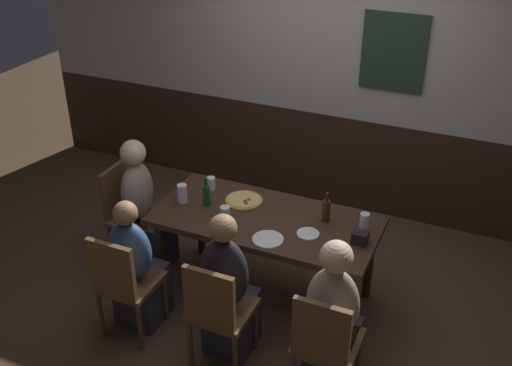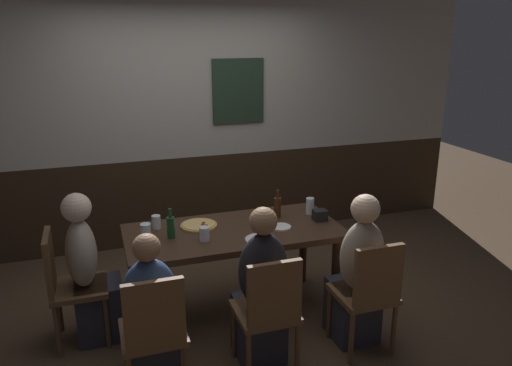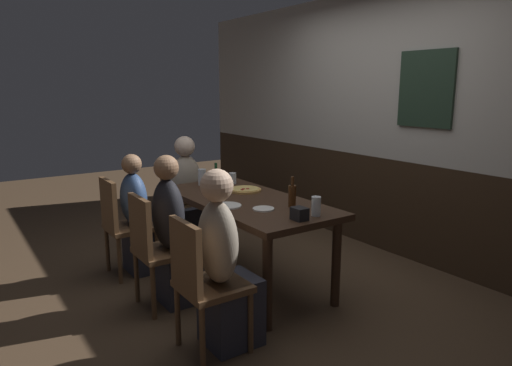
{
  "view_description": "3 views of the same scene",
  "coord_description": "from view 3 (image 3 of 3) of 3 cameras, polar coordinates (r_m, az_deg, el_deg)",
  "views": [
    {
      "loc": [
        1.48,
        -3.53,
        3.19
      ],
      "look_at": [
        -0.06,
        -0.06,
        1.06
      ],
      "focal_mm": 42.29,
      "sensor_mm": 36.0,
      "label": 1
    },
    {
      "loc": [
        -0.99,
        -3.52,
        2.25
      ],
      "look_at": [
        0.19,
        0.03,
        1.1
      ],
      "focal_mm": 34.83,
      "sensor_mm": 36.0,
      "label": 2
    },
    {
      "loc": [
        3.12,
        -2.04,
        1.66
      ],
      "look_at": [
        0.07,
        0.05,
        0.88
      ],
      "focal_mm": 32.32,
      "sensor_mm": 36.0,
      "label": 3
    }
  ],
  "objects": [
    {
      "name": "ground_plane",
      "position": [
        4.08,
        -1.16,
        -12.09
      ],
      "size": [
        12.0,
        12.0,
        0.0
      ],
      "primitive_type": "plane",
      "color": "#4C3826"
    },
    {
      "name": "wall_back",
      "position": [
        4.84,
        15.49,
        7.25
      ],
      "size": [
        6.4,
        0.13,
        2.6
      ],
      "color": "#332316",
      "rests_on": "ground_plane"
    },
    {
      "name": "dining_table",
      "position": [
        3.86,
        -1.2,
        -3.19
      ],
      "size": [
        1.7,
        0.8,
        0.74
      ],
      "color": "#382316",
      "rests_on": "ground_plane"
    },
    {
      "name": "chair_head_west",
      "position": [
        4.97,
        -9.21,
        -1.77
      ],
      "size": [
        0.4,
        0.4,
        0.88
      ],
      "color": "brown",
      "rests_on": "ground_plane"
    },
    {
      "name": "chair_left_near",
      "position": [
        4.22,
        -16.26,
        -4.58
      ],
      "size": [
        0.4,
        0.4,
        0.88
      ],
      "color": "brown",
      "rests_on": "ground_plane"
    },
    {
      "name": "chair_right_near",
      "position": [
        2.91,
        -6.71,
        -11.72
      ],
      "size": [
        0.4,
        0.4,
        0.88
      ],
      "color": "brown",
      "rests_on": "ground_plane"
    },
    {
      "name": "chair_mid_near",
      "position": [
        3.55,
        -12.41,
        -7.51
      ],
      "size": [
        0.4,
        0.4,
        0.88
      ],
      "color": "brown",
      "rests_on": "ground_plane"
    },
    {
      "name": "person_head_west",
      "position": [
        4.83,
        -8.39,
        -2.16
      ],
      "size": [
        0.37,
        0.34,
        1.16
      ],
      "color": "#2D2D38",
      "rests_on": "ground_plane"
    },
    {
      "name": "person_left_near",
      "position": [
        4.28,
        -14.13,
        -4.86
      ],
      "size": [
        0.34,
        0.37,
        1.08
      ],
      "color": "#2D2D38",
      "rests_on": "ground_plane"
    },
    {
      "name": "person_right_near",
      "position": [
        2.98,
        -3.92,
        -11.03
      ],
      "size": [
        0.34,
        0.37,
        1.17
      ],
      "color": "#2D2D38",
      "rests_on": "ground_plane"
    },
    {
      "name": "person_mid_near",
      "position": [
        3.61,
        -10.01,
        -7.18
      ],
      "size": [
        0.34,
        0.37,
        1.17
      ],
      "color": "#2D2D38",
      "rests_on": "ground_plane"
    },
    {
      "name": "pizza",
      "position": [
        4.12,
        -1.4,
        -0.83
      ],
      "size": [
        0.29,
        0.29,
        0.03
      ],
      "color": "tan",
      "rests_on": "dining_table"
    },
    {
      "name": "highball_clear",
      "position": [
        3.98,
        -5.05,
        -0.78
      ],
      "size": [
        0.07,
        0.07,
        0.11
      ],
      "color": "silver",
      "rests_on": "dining_table"
    },
    {
      "name": "beer_glass_half",
      "position": [
        3.35,
        7.44,
        -3.04
      ],
      "size": [
        0.07,
        0.07,
        0.14
      ],
      "color": "silver",
      "rests_on": "dining_table"
    },
    {
      "name": "beer_glass_tall",
      "position": [
        4.42,
        -2.92,
        0.5
      ],
      "size": [
        0.07,
        0.07,
        0.11
      ],
      "color": "silver",
      "rests_on": "dining_table"
    },
    {
      "name": "tumbler_water",
      "position": [
        4.38,
        -6.69,
        0.62
      ],
      "size": [
        0.08,
        0.08,
        0.15
      ],
      "color": "silver",
      "rests_on": "dining_table"
    },
    {
      "name": "beer_bottle_green",
      "position": [
        4.23,
        -4.97,
        0.57
      ],
      "size": [
        0.06,
        0.06,
        0.23
      ],
      "color": "#194723",
      "rests_on": "dining_table"
    },
    {
      "name": "beer_bottle_brown",
      "position": [
        3.57,
        4.5,
        -1.51
      ],
      "size": [
        0.06,
        0.06,
        0.24
      ],
      "color": "#42230F",
      "rests_on": "dining_table"
    },
    {
      "name": "plate_white_large",
      "position": [
        3.6,
        -3.6,
        -2.82
      ],
      "size": [
        0.22,
        0.22,
        0.01
      ],
      "primitive_type": "cylinder",
      "color": "white",
      "rests_on": "dining_table"
    },
    {
      "name": "plate_white_small",
      "position": [
        3.5,
        0.94,
        -3.22
      ],
      "size": [
        0.16,
        0.16,
        0.01
      ],
      "primitive_type": "cylinder",
      "color": "white",
      "rests_on": "dining_table"
    },
    {
      "name": "condiment_caddy",
      "position": [
        3.24,
        5.4,
        -3.81
      ],
      "size": [
        0.11,
        0.09,
        0.09
      ],
      "primitive_type": "cube",
      "color": "black",
      "rests_on": "dining_table"
    }
  ]
}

